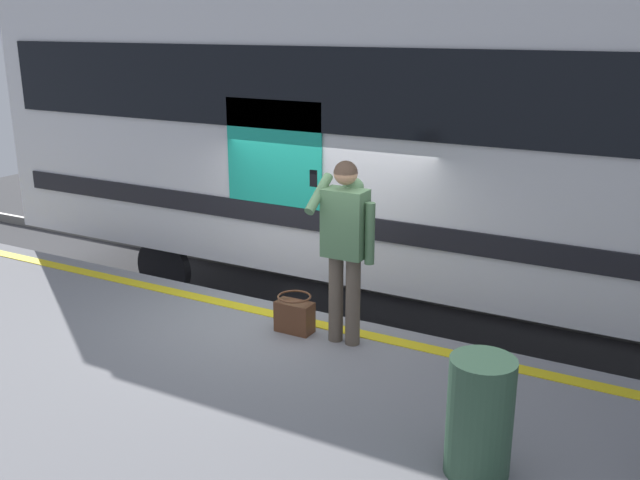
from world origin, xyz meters
TOP-DOWN VIEW (x-y plane):
  - ground_plane at (0.00, 0.00)m, footprint 24.26×24.26m
  - platform at (0.00, 1.99)m, footprint 13.75×3.98m
  - safety_line at (0.00, 0.30)m, footprint 13.48×0.16m
  - track_rail_near at (0.00, -1.37)m, footprint 17.88×0.08m
  - track_rail_far at (0.00, -2.80)m, footprint 17.88×0.08m
  - train_carriage at (-1.66, -2.08)m, footprint 13.38×3.02m
  - passenger at (-0.79, 0.53)m, footprint 0.57×0.55m
  - handbag at (-0.25, 0.56)m, footprint 0.37×0.33m
  - trash_bin at (-2.51, 1.95)m, footprint 0.44×0.44m

SIDE VIEW (x-z plane):
  - ground_plane at x=0.00m, z-range 0.00..0.00m
  - track_rail_near at x=0.00m, z-range 0.00..0.16m
  - track_rail_far at x=0.00m, z-range 0.00..0.16m
  - platform at x=0.00m, z-range 0.00..0.85m
  - safety_line at x=0.00m, z-range 0.85..0.86m
  - handbag at x=-0.25m, z-range 0.84..1.22m
  - trash_bin at x=-2.51m, z-range 0.85..1.70m
  - passenger at x=-0.79m, z-range 1.01..2.77m
  - train_carriage at x=-1.66m, z-range 0.54..4.76m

